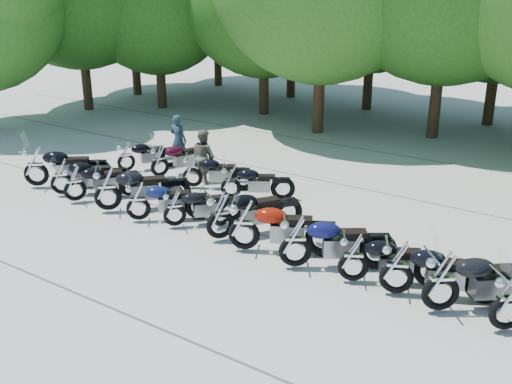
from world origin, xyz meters
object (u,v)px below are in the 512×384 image
Objects in this scene: motorcycle_8 at (296,240)px; motorcycle_14 at (126,155)px; motorcycle_3 at (107,188)px; motorcycle_6 at (220,214)px; motorcycle_7 at (244,223)px; motorcycle_0 at (35,165)px; motorcycle_10 at (397,266)px; motorcycle_16 at (193,170)px; motorcycle_5 at (174,207)px; motorcycle_15 at (160,159)px; motorcycle_17 at (231,180)px; motorcycle_1 at (61,175)px; motorcycle_9 at (354,256)px; rider_0 at (178,140)px; motorcycle_2 at (74,182)px; motorcycle_11 at (442,279)px; motorcycle_12 at (509,299)px; motorcycle_4 at (138,200)px; rider_1 at (204,156)px.

motorcycle_14 is (-7.97, 2.76, -0.13)m from motorcycle_8.
motorcycle_3 is 1.02× the size of motorcycle_6.
motorcycle_3 is 0.99× the size of motorcycle_7.
motorcycle_0 reaches higher than motorcycle_8.
motorcycle_10 reaches higher than motorcycle_16.
motorcycle_15 reaches higher than motorcycle_5.
motorcycle_7 is at bearing -170.21° from motorcycle_17.
motorcycle_10 is (5.92, -0.10, 0.09)m from motorcycle_5.
motorcycle_6 is (1.43, 0.02, 0.12)m from motorcycle_5.
motorcycle_1 is 3.05m from motorcycle_15.
motorcycle_9 is at bearing -141.86° from motorcycle_5.
rider_0 reaches higher than motorcycle_17.
motorcycle_0 reaches higher than motorcycle_5.
motorcycle_1 is 0.95× the size of motorcycle_10.
motorcycle_5 is 4.99m from motorcycle_9.
motorcycle_10 is at bearing -147.24° from motorcycle_2.
motorcycle_14 is (-11.16, 2.78, -0.15)m from motorcycle_11.
motorcycle_14 is at bearing -41.68° from motorcycle_2.
motorcycle_0 is 5.43m from motorcycle_5.
motorcycle_12 reaches higher than motorcycle_16.
motorcycle_15 reaches higher than motorcycle_17.
motorcycle_9 is 0.94× the size of motorcycle_10.
motorcycle_1 is at bearing 89.69° from motorcycle_15.
motorcycle_2 is 0.86× the size of motorcycle_11.
motorcycle_1 is 3.19m from motorcycle_4.
motorcycle_9 is (1.32, 0.13, -0.08)m from motorcycle_8.
motorcycle_11 is (6.86, -0.26, 0.14)m from motorcycle_5.
motorcycle_16 is at bearing 54.38° from motorcycle_17.
motorcycle_6 is at bearing 171.65° from motorcycle_15.
motorcycle_10 is at bearing 44.92° from motorcycle_12.
motorcycle_3 is at bearing 50.75° from motorcycle_11.
motorcycle_9 is at bearing 46.50° from motorcycle_11.
motorcycle_1 is at bearing 76.98° from rider_0.
motorcycle_8 is 1.12× the size of motorcycle_9.
motorcycle_9 is 1.88m from motorcycle_11.
motorcycle_2 is 9.42m from motorcycle_10.
motorcycle_3 is 1.46× the size of rider_0.
motorcycle_3 reaches higher than motorcycle_14.
motorcycle_2 is 2.99m from motorcycle_15.
motorcycle_12 is (12.28, -0.15, 0.05)m from motorcycle_1.
motorcycle_15 is 1.25× the size of rider_0.
motorcycle_10 is at bearing -134.81° from motorcycle_3.
motorcycle_0 is 10.41m from motorcycle_9.
motorcycle_9 is 0.94m from motorcycle_10.
motorcycle_4 is 1.26× the size of rider_0.
motorcycle_4 is at bearing -139.37° from motorcycle_1.
motorcycle_16 is at bearing -147.91° from motorcycle_14.
motorcycle_4 is 6.02m from motorcycle_9.
motorcycle_2 is at bearing 103.69° from motorcycle_15.
rider_1 is (-5.33, 3.49, 0.12)m from motorcycle_8.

